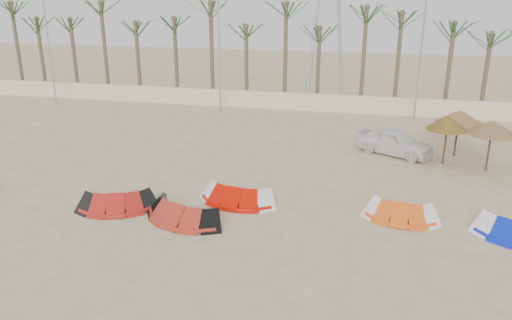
% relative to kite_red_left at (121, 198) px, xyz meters
% --- Properties ---
extents(ground, '(120.00, 120.00, 0.00)m').
position_rel_kite_red_left_xyz_m(ground, '(5.03, -2.34, -0.42)').
color(ground, '#DDC585').
rests_on(ground, ground).
extents(boundary_wall, '(60.00, 0.30, 1.30)m').
position_rel_kite_red_left_xyz_m(boundary_wall, '(5.03, 19.66, 0.23)').
color(boundary_wall, beige).
rests_on(boundary_wall, ground).
extents(palm_line, '(52.00, 4.00, 7.70)m').
position_rel_kite_red_left_xyz_m(palm_line, '(5.70, 21.16, 6.03)').
color(palm_line, brown).
rests_on(palm_line, ground).
extents(lamp_a, '(1.25, 0.14, 11.00)m').
position_rel_kite_red_left_xyz_m(lamp_a, '(-14.93, 17.66, 5.35)').
color(lamp_a, '#A5A8AD').
rests_on(lamp_a, ground).
extents(lamp_b, '(1.25, 0.14, 11.00)m').
position_rel_kite_red_left_xyz_m(lamp_b, '(-0.93, 17.66, 5.35)').
color(lamp_b, '#A5A8AD').
rests_on(lamp_b, ground).
extents(lamp_c, '(1.25, 0.14, 11.00)m').
position_rel_kite_red_left_xyz_m(lamp_c, '(13.07, 17.66, 5.35)').
color(lamp_c, '#A5A8AD').
rests_on(lamp_c, ground).
extents(pylon, '(3.00, 3.00, 14.00)m').
position_rel_kite_red_left_xyz_m(pylon, '(6.03, 25.66, -0.42)').
color(pylon, '#A5A8AD').
rests_on(pylon, ground).
extents(kite_red_left, '(3.65, 2.48, 0.90)m').
position_rel_kite_red_left_xyz_m(kite_red_left, '(0.00, 0.00, 0.00)').
color(kite_red_left, '#AB1B15').
rests_on(kite_red_left, ground).
extents(kite_red_mid, '(3.87, 2.51, 0.90)m').
position_rel_kite_red_left_xyz_m(kite_red_mid, '(3.04, -0.38, 0.00)').
color(kite_red_mid, '#A3271A').
rests_on(kite_red_mid, ground).
extents(kite_red_right, '(3.58, 2.00, 0.90)m').
position_rel_kite_red_left_xyz_m(kite_red_right, '(4.68, 1.80, 0.00)').
color(kite_red_right, '#CD0E00').
rests_on(kite_red_right, ground).
extents(kite_orange, '(3.10, 1.83, 0.90)m').
position_rel_kite_red_left_xyz_m(kite_orange, '(11.50, 1.63, -0.00)').
color(kite_orange, '#EC5514').
rests_on(kite_orange, ground).
extents(parasol_left, '(2.20, 2.20, 2.60)m').
position_rel_kite_red_left_xyz_m(parasol_left, '(13.98, 8.97, 1.82)').
color(parasol_left, '#4C331E').
rests_on(parasol_left, ground).
extents(parasol_mid, '(2.51, 2.51, 2.62)m').
position_rel_kite_red_left_xyz_m(parasol_mid, '(16.01, 8.43, 1.85)').
color(parasol_mid, '#4C331E').
rests_on(parasol_mid, ground).
extents(parasol_right, '(2.50, 2.50, 2.61)m').
position_rel_kite_red_left_xyz_m(parasol_right, '(14.75, 10.51, 1.84)').
color(parasol_right, '#4C331E').
rests_on(parasol_right, ground).
extents(car, '(4.57, 3.50, 1.45)m').
position_rel_kite_red_left_xyz_m(car, '(11.49, 10.07, 0.31)').
color(car, white).
rests_on(car, ground).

